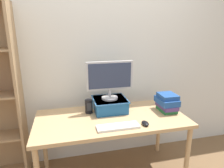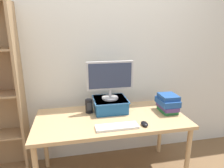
# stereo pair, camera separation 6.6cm
# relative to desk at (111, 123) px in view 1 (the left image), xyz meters

# --- Properties ---
(back_wall) EXTENTS (7.00, 0.08, 2.60)m
(back_wall) POSITION_rel_desk_xyz_m (0.00, 0.51, 0.63)
(back_wall) COLOR silver
(back_wall) RESTS_ON ground_plane
(desk) EXTENTS (1.57, 0.75, 0.74)m
(desk) POSITION_rel_desk_xyz_m (0.00, 0.00, 0.00)
(desk) COLOR tan
(desk) RESTS_ON ground_plane
(riser_box) EXTENTS (0.37, 0.35, 0.14)m
(riser_box) POSITION_rel_desk_xyz_m (0.02, 0.18, 0.15)
(riser_box) COLOR #195189
(riser_box) RESTS_ON desk
(computer_monitor) EXTENTS (0.51, 0.18, 0.42)m
(computer_monitor) POSITION_rel_desk_xyz_m (0.02, 0.18, 0.45)
(computer_monitor) COLOR #B7B7BA
(computer_monitor) RESTS_ON riser_box
(keyboard) EXTENTS (0.41, 0.13, 0.02)m
(keyboard) POSITION_rel_desk_xyz_m (0.01, -0.24, 0.08)
(keyboard) COLOR silver
(keyboard) RESTS_ON desk
(computer_mouse) EXTENTS (0.06, 0.10, 0.04)m
(computer_mouse) POSITION_rel_desk_xyz_m (0.28, -0.25, 0.09)
(computer_mouse) COLOR black
(computer_mouse) RESTS_ON desk
(book_stack) EXTENTS (0.19, 0.27, 0.20)m
(book_stack) POSITION_rel_desk_xyz_m (0.65, 0.02, 0.17)
(book_stack) COLOR #236B38
(book_stack) RESTS_ON desk
(desk_speaker) EXTENTS (0.08, 0.09, 0.15)m
(desk_speaker) POSITION_rel_desk_xyz_m (-0.22, 0.17, 0.15)
(desk_speaker) COLOR black
(desk_speaker) RESTS_ON desk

